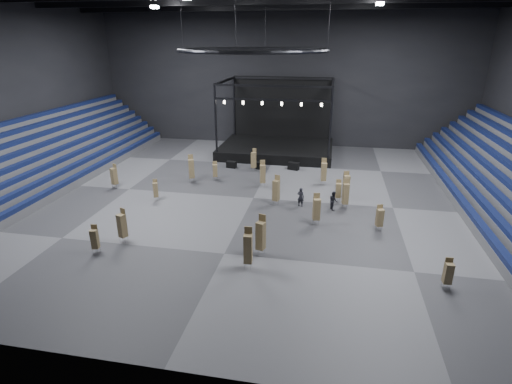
% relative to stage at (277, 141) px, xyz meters
% --- Properties ---
extents(floor, '(50.00, 50.00, 0.00)m').
position_rel_stage_xyz_m(floor, '(-0.00, -16.24, -1.45)').
color(floor, '#515153').
rests_on(floor, ground).
extents(wall_back, '(50.00, 0.20, 18.00)m').
position_rel_stage_xyz_m(wall_back, '(-0.00, 4.76, 7.55)').
color(wall_back, black).
rests_on(wall_back, ground).
extents(wall_front, '(50.00, 0.20, 18.00)m').
position_rel_stage_xyz_m(wall_front, '(-0.00, -37.24, 7.55)').
color(wall_front, black).
rests_on(wall_front, ground).
extents(bleachers_left, '(7.20, 40.00, 6.40)m').
position_rel_stage_xyz_m(bleachers_left, '(-22.94, -16.24, 0.28)').
color(bleachers_left, '#525255').
rests_on(bleachers_left, floor).
extents(stage, '(14.00, 10.00, 9.20)m').
position_rel_stage_xyz_m(stage, '(0.00, 0.00, 0.00)').
color(stage, black).
rests_on(stage, floor).
extents(truss_ring, '(12.30, 12.30, 5.15)m').
position_rel_stage_xyz_m(truss_ring, '(-0.00, -16.24, 11.55)').
color(truss_ring, black).
rests_on(truss_ring, ceiling).
extents(flight_case_left, '(1.21, 0.77, 0.75)m').
position_rel_stage_xyz_m(flight_case_left, '(-4.27, -7.53, -1.07)').
color(flight_case_left, black).
rests_on(flight_case_left, floor).
extents(flight_case_mid, '(1.19, 0.61, 0.78)m').
position_rel_stage_xyz_m(flight_case_mid, '(-1.00, -7.38, -1.06)').
color(flight_case_mid, black).
rests_on(flight_case_mid, floor).
extents(flight_case_right, '(1.37, 0.95, 0.83)m').
position_rel_stage_xyz_m(flight_case_right, '(2.81, -6.92, -1.04)').
color(flight_case_right, black).
rests_on(flight_case_right, floor).
extents(chair_stack_0, '(0.72, 0.72, 2.89)m').
position_rel_stage_xyz_m(chair_stack_0, '(-7.12, -12.98, 0.03)').
color(chair_stack_0, silver).
rests_on(chair_stack_0, floor).
extents(chair_stack_1, '(0.60, 0.60, 2.75)m').
position_rel_stage_xyz_m(chair_stack_1, '(6.27, -11.31, -0.04)').
color(chair_stack_1, silver).
rests_on(chair_stack_1, floor).
extents(chair_stack_2, '(0.67, 0.67, 2.37)m').
position_rel_stage_xyz_m(chair_stack_2, '(8.45, -13.99, -0.19)').
color(chair_stack_2, silver).
rests_on(chair_stack_2, floor).
extents(chair_stack_3, '(0.50, 0.50, 1.99)m').
position_rel_stage_xyz_m(chair_stack_3, '(14.00, -28.22, -0.38)').
color(chair_stack_3, silver).
rests_on(chair_stack_3, floor).
extents(chair_stack_4, '(0.67, 0.67, 2.61)m').
position_rel_stage_xyz_m(chair_stack_4, '(-7.66, -26.39, -0.10)').
color(chair_stack_4, silver).
rests_on(chair_stack_4, floor).
extents(chair_stack_5, '(0.59, 0.59, 2.00)m').
position_rel_stage_xyz_m(chair_stack_5, '(-4.90, -11.98, -0.37)').
color(chair_stack_5, silver).
rests_on(chair_stack_5, floor).
extents(chair_stack_6, '(0.64, 0.64, 2.71)m').
position_rel_stage_xyz_m(chair_stack_6, '(0.32, -13.02, -0.05)').
color(chair_stack_6, silver).
rests_on(chair_stack_6, floor).
extents(chair_stack_7, '(0.60, 0.60, 2.12)m').
position_rel_stage_xyz_m(chair_stack_7, '(10.81, -21.03, -0.32)').
color(chair_stack_7, silver).
rests_on(chair_stack_7, floor).
extents(chair_stack_8, '(0.67, 0.67, 2.45)m').
position_rel_stage_xyz_m(chair_stack_8, '(-13.99, -16.14, -0.17)').
color(chair_stack_8, silver).
rests_on(chair_stack_8, floor).
extents(chair_stack_9, '(0.65, 0.65, 2.61)m').
position_rel_stage_xyz_m(chair_stack_9, '(5.98, -20.84, -0.09)').
color(chair_stack_9, silver).
rests_on(chair_stack_9, floor).
extents(chair_stack_10, '(0.52, 0.52, 2.09)m').
position_rel_stage_xyz_m(chair_stack_10, '(-8.75, -28.22, -0.35)').
color(chair_stack_10, silver).
rests_on(chair_stack_10, floor).
extents(chair_stack_11, '(0.56, 0.56, 2.88)m').
position_rel_stage_xyz_m(chair_stack_11, '(1.99, -28.22, 0.02)').
color(chair_stack_11, silver).
rests_on(chair_stack_11, floor).
extents(chair_stack_12, '(0.68, 0.68, 2.96)m').
position_rel_stage_xyz_m(chair_stack_12, '(2.49, -26.36, 0.06)').
color(chair_stack_12, silver).
rests_on(chair_stack_12, floor).
extents(chair_stack_13, '(0.55, 0.55, 2.03)m').
position_rel_stage_xyz_m(chair_stack_13, '(-8.64, -18.44, -0.39)').
color(chair_stack_13, silver).
rests_on(chair_stack_13, floor).
extents(chair_stack_14, '(0.58, 0.58, 2.58)m').
position_rel_stage_xyz_m(chair_stack_14, '(-1.53, -8.22, -0.14)').
color(chair_stack_14, silver).
rests_on(chair_stack_14, floor).
extents(chair_stack_15, '(0.61, 0.61, 2.72)m').
position_rel_stage_xyz_m(chair_stack_15, '(8.30, -17.04, -0.06)').
color(chair_stack_15, silver).
rests_on(chair_stack_15, floor).
extents(chair_stack_16, '(0.66, 0.66, 2.76)m').
position_rel_stage_xyz_m(chair_stack_16, '(2.29, -17.45, -0.03)').
color(chair_stack_16, silver).
rests_on(chair_stack_16, floor).
extents(chair_stack_17, '(0.51, 0.51, 2.07)m').
position_rel_stage_xyz_m(chair_stack_17, '(7.71, -15.61, -0.34)').
color(chair_stack_17, silver).
rests_on(chair_stack_17, floor).
extents(man_center, '(0.72, 0.58, 1.72)m').
position_rel_stage_xyz_m(man_center, '(4.47, -17.33, -0.59)').
color(man_center, black).
rests_on(man_center, floor).
extents(crew_member, '(0.86, 0.97, 1.64)m').
position_rel_stage_xyz_m(crew_member, '(7.30, -17.52, -0.63)').
color(crew_member, black).
rests_on(crew_member, floor).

